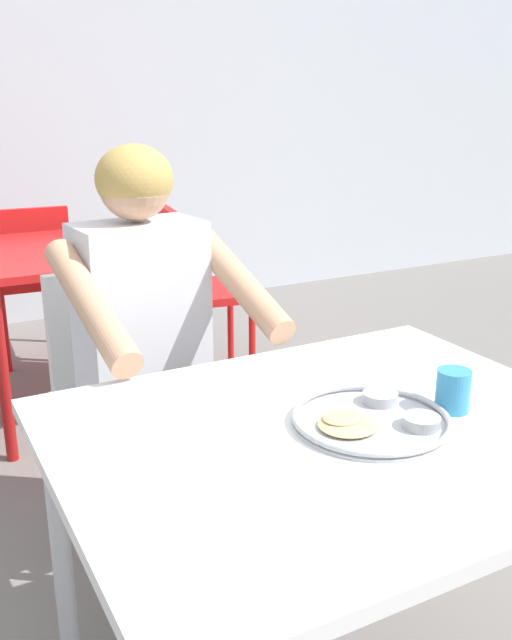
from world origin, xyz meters
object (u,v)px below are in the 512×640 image
(thali_tray, at_px, (372,418))
(chair_red_far, at_px, (30,272))
(chair_red_right, at_px, (191,281))
(diner_foreground, at_px, (156,330))
(table_foreground, at_px, (336,463))
(table_background_red, at_px, (64,269))
(chair_foreground, at_px, (130,382))
(drinking_cup, at_px, (453,389))

(thali_tray, xyz_separation_m, chair_red_far, (-0.17, 2.59, -0.26))
(chair_red_right, relative_size, chair_red_far, 1.05)
(thali_tray, bearing_deg, diner_foreground, 103.55)
(table_foreground, xyz_separation_m, chair_red_right, (0.51, 1.93, -0.14))
(table_foreground, height_order, thali_tray, thali_tray)
(table_background_red, relative_size, chair_red_far, 1.03)
(chair_foreground, xyz_separation_m, chair_red_right, (0.63, 1.01, 0.01))
(table_foreground, bearing_deg, drinking_cup, -10.06)
(thali_tray, bearing_deg, chair_foreground, 101.31)
(chair_red_far, bearing_deg, table_background_red, -87.96)
(chair_foreground, distance_m, chair_red_far, 1.66)
(table_foreground, xyz_separation_m, chair_foreground, (-0.12, 0.92, -0.15))
(chair_foreground, height_order, table_background_red, chair_foreground)
(drinking_cup, height_order, chair_red_right, chair_red_right)
(table_foreground, bearing_deg, table_background_red, 92.20)
(drinking_cup, bearing_deg, diner_foreground, 115.26)
(table_foreground, distance_m, chair_foreground, 0.94)
(chair_foreground, xyz_separation_m, diner_foreground, (0.01, -0.22, 0.23))
(chair_foreground, bearing_deg, chair_red_right, 58.19)
(thali_tray, relative_size, table_background_red, 0.36)
(table_background_red, distance_m, chair_red_far, 0.68)
(table_background_red, bearing_deg, chair_red_right, 2.12)
(table_foreground, height_order, table_background_red, same)
(diner_foreground, bearing_deg, table_background_red, 88.52)
(chair_red_right, distance_m, chair_red_far, 0.88)
(drinking_cup, distance_m, diner_foreground, 0.82)
(thali_tray, xyz_separation_m, table_background_red, (-0.14, 1.93, -0.10))
(table_foreground, relative_size, thali_tray, 3.44)
(table_background_red, bearing_deg, thali_tray, -85.80)
(thali_tray, xyz_separation_m, drinking_cup, (0.18, -0.03, 0.03))
(diner_foreground, bearing_deg, chair_foreground, 93.75)
(thali_tray, relative_size, chair_red_far, 0.37)
(table_background_red, xyz_separation_m, chair_red_right, (0.58, 0.02, -0.12))
(drinking_cup, relative_size, chair_red_right, 0.10)
(table_foreground, distance_m, drinking_cup, 0.28)
(chair_red_right, bearing_deg, table_background_red, -177.88)
(chair_red_far, bearing_deg, table_foreground, -87.84)
(chair_red_far, bearing_deg, drinking_cup, -82.54)
(thali_tray, distance_m, table_background_red, 1.94)
(diner_foreground, distance_m, chair_red_right, 1.40)
(table_background_red, distance_m, chair_red_right, 0.60)
(table_background_red, bearing_deg, chair_red_far, 92.04)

